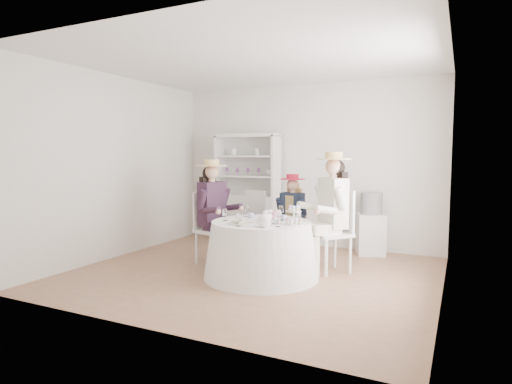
% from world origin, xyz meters
% --- Properties ---
extents(ground, '(4.50, 4.50, 0.00)m').
position_xyz_m(ground, '(0.00, 0.00, 0.00)').
color(ground, brown).
rests_on(ground, ground).
extents(ceiling, '(4.50, 4.50, 0.00)m').
position_xyz_m(ceiling, '(0.00, 0.00, 2.70)').
color(ceiling, white).
rests_on(ceiling, wall_back).
extents(wall_back, '(4.50, 0.00, 4.50)m').
position_xyz_m(wall_back, '(0.00, 2.00, 1.35)').
color(wall_back, silver).
rests_on(wall_back, ground).
extents(wall_front, '(4.50, 0.00, 4.50)m').
position_xyz_m(wall_front, '(0.00, -2.00, 1.35)').
color(wall_front, silver).
rests_on(wall_front, ground).
extents(wall_left, '(0.00, 4.50, 4.50)m').
position_xyz_m(wall_left, '(-2.25, 0.00, 1.35)').
color(wall_left, silver).
rests_on(wall_left, ground).
extents(wall_right, '(0.00, 4.50, 4.50)m').
position_xyz_m(wall_right, '(2.25, 0.00, 1.35)').
color(wall_right, silver).
rests_on(wall_right, ground).
extents(tea_table, '(1.43, 1.43, 0.71)m').
position_xyz_m(tea_table, '(0.17, -0.11, 0.35)').
color(tea_table, white).
rests_on(tea_table, ground).
extents(hutch, '(1.19, 0.62, 1.88)m').
position_xyz_m(hutch, '(-0.93, 1.73, 0.67)').
color(hutch, silver).
rests_on(hutch, ground).
extents(side_table, '(0.51, 0.51, 0.63)m').
position_xyz_m(side_table, '(1.17, 1.75, 0.31)').
color(side_table, silver).
rests_on(side_table, ground).
extents(hatbox, '(0.39, 0.39, 0.33)m').
position_xyz_m(hatbox, '(1.17, 1.75, 0.79)').
color(hatbox, black).
rests_on(hatbox, side_table).
extents(guest_left, '(0.59, 0.55, 1.47)m').
position_xyz_m(guest_left, '(-0.72, 0.21, 0.83)').
color(guest_left, silver).
rests_on(guest_left, ground).
extents(guest_mid, '(0.46, 0.48, 1.26)m').
position_xyz_m(guest_mid, '(0.21, 0.84, 0.71)').
color(guest_mid, silver).
rests_on(guest_mid, ground).
extents(guest_right, '(0.66, 0.67, 1.57)m').
position_xyz_m(guest_right, '(0.89, 0.51, 0.88)').
color(guest_right, silver).
rests_on(guest_right, ground).
extents(spare_chair, '(0.46, 0.46, 0.98)m').
position_xyz_m(spare_chair, '(-0.46, 1.16, 0.52)').
color(spare_chair, silver).
rests_on(spare_chair, ground).
extents(teacup_a, '(0.09, 0.09, 0.06)m').
position_xyz_m(teacup_a, '(-0.05, 0.07, 0.74)').
color(teacup_a, white).
rests_on(teacup_a, tea_table).
extents(teacup_b, '(0.10, 0.10, 0.07)m').
position_xyz_m(teacup_b, '(0.22, 0.20, 0.74)').
color(teacup_b, white).
rests_on(teacup_b, tea_table).
extents(teacup_c, '(0.10, 0.10, 0.07)m').
position_xyz_m(teacup_c, '(0.43, 0.02, 0.74)').
color(teacup_c, white).
rests_on(teacup_c, tea_table).
extents(flower_bowl, '(0.25, 0.25, 0.05)m').
position_xyz_m(flower_bowl, '(0.35, -0.19, 0.73)').
color(flower_bowl, white).
rests_on(flower_bowl, tea_table).
extents(flower_arrangement, '(0.21, 0.21, 0.08)m').
position_xyz_m(flower_arrangement, '(0.35, -0.19, 0.81)').
color(flower_arrangement, pink).
rests_on(flower_arrangement, tea_table).
extents(table_teapot, '(0.23, 0.16, 0.17)m').
position_xyz_m(table_teapot, '(0.40, -0.49, 0.78)').
color(table_teapot, white).
rests_on(table_teapot, tea_table).
extents(sandwich_plate, '(0.29, 0.29, 0.06)m').
position_xyz_m(sandwich_plate, '(0.04, -0.42, 0.72)').
color(sandwich_plate, white).
rests_on(sandwich_plate, tea_table).
extents(cupcake_stand, '(0.24, 0.24, 0.22)m').
position_xyz_m(cupcake_stand, '(0.63, -0.18, 0.79)').
color(cupcake_stand, white).
rests_on(cupcake_stand, tea_table).
extents(stemware_set, '(0.93, 0.97, 0.15)m').
position_xyz_m(stemware_set, '(0.17, -0.11, 0.78)').
color(stemware_set, white).
rests_on(stemware_set, tea_table).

